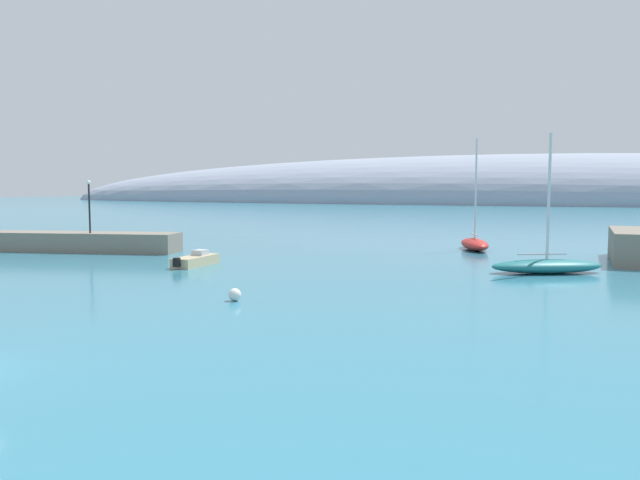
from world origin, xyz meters
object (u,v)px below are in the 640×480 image
(sailboat_red_near_shore, at_px, (475,243))
(motorboat_sand_alongside_breakwater, at_px, (196,260))
(mooring_buoy_white, at_px, (235,295))
(harbor_lamp_post, at_px, (89,201))
(sailboat_teal_mid_mooring, at_px, (547,265))

(sailboat_red_near_shore, height_order, motorboat_sand_alongside_breakwater, sailboat_red_near_shore)
(mooring_buoy_white, bearing_deg, harbor_lamp_post, 147.90)
(mooring_buoy_white, bearing_deg, motorboat_sand_alongside_breakwater, 132.28)
(sailboat_red_near_shore, bearing_deg, sailboat_teal_mid_mooring, 6.01)
(sailboat_red_near_shore, bearing_deg, harbor_lamp_post, -83.76)
(sailboat_teal_mid_mooring, relative_size, motorboat_sand_alongside_breakwater, 1.90)
(sailboat_teal_mid_mooring, bearing_deg, harbor_lamp_post, 154.91)
(sailboat_teal_mid_mooring, distance_m, mooring_buoy_white, 22.09)
(mooring_buoy_white, relative_size, harbor_lamp_post, 0.14)
(sailboat_red_near_shore, distance_m, mooring_buoy_white, 31.63)
(sailboat_teal_mid_mooring, height_order, harbor_lamp_post, sailboat_teal_mid_mooring)
(harbor_lamp_post, bearing_deg, mooring_buoy_white, -32.10)
(motorboat_sand_alongside_breakwater, height_order, mooring_buoy_white, motorboat_sand_alongside_breakwater)
(motorboat_sand_alongside_breakwater, xyz_separation_m, harbor_lamp_post, (-13.86, 3.94, 4.18))
(motorboat_sand_alongside_breakwater, xyz_separation_m, mooring_buoy_white, (10.05, -11.05, -0.08))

